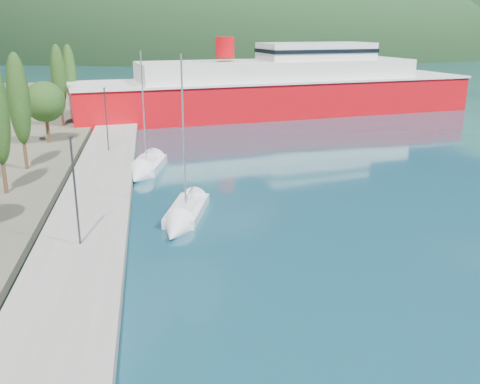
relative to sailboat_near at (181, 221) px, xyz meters
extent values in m
plane|color=#13404F|center=(3.14, 101.39, -0.29)|extent=(1400.00, 1400.00, 0.00)
cube|color=gray|center=(-5.86, 7.39, 0.11)|extent=(5.00, 88.00, 0.80)
cylinder|color=#47301E|center=(-12.37, 6.88, 1.50)|extent=(0.30, 0.30, 2.17)
cylinder|color=#47301E|center=(-12.37, 14.02, 1.49)|extent=(0.30, 0.30, 2.15)
ellipsoid|color=#224216|center=(-12.37, 14.02, 6.38)|extent=(1.80, 1.80, 7.63)
cylinder|color=#47301E|center=(-12.37, 25.00, 1.72)|extent=(0.36, 0.36, 2.62)
sphere|color=#224216|center=(-12.37, 25.00, 4.70)|extent=(4.19, 4.19, 4.19)
cylinder|color=#47301E|center=(-12.37, 35.14, 1.49)|extent=(0.30, 0.30, 2.14)
ellipsoid|color=#224216|center=(-12.37, 35.14, 6.36)|extent=(1.80, 1.80, 7.60)
cylinder|color=#47301E|center=(-12.37, 44.81, 1.45)|extent=(0.30, 0.30, 2.08)
ellipsoid|color=#224216|center=(-12.37, 44.81, 6.17)|extent=(1.80, 1.80, 7.37)
cylinder|color=#2D2D33|center=(-5.86, -4.20, 3.51)|extent=(0.12, 0.12, 6.00)
cube|color=#2D2D33|center=(-5.86, -3.95, 6.51)|extent=(0.15, 0.50, 0.12)
cylinder|color=#2D2D33|center=(-5.86, 19.56, 3.51)|extent=(0.12, 0.12, 6.00)
cube|color=#2D2D33|center=(-5.86, 19.81, 6.51)|extent=(0.15, 0.50, 0.12)
cube|color=silver|center=(0.53, 1.90, -0.06)|extent=(3.64, 6.24, 0.83)
cube|color=silver|center=(0.43, 1.52, 0.50)|extent=(1.86, 2.61, 0.32)
cylinder|color=silver|center=(0.43, 1.52, 5.43)|extent=(0.12, 0.12, 10.15)
cone|color=silver|center=(-0.49, -1.73, -0.06)|extent=(2.79, 3.22, 2.12)
cube|color=silver|center=(-2.13, 14.73, -0.02)|extent=(3.71, 6.09, 0.97)
cube|color=silver|center=(-2.22, 14.36, 0.63)|extent=(1.97, 2.55, 0.38)
cylinder|color=silver|center=(-2.22, 14.36, 5.34)|extent=(0.12, 0.12, 9.73)
cone|color=silver|center=(-2.96, 11.19, -0.02)|extent=(3.02, 3.14, 2.49)
cube|color=red|center=(16.89, 44.22, 1.92)|extent=(59.48, 21.73, 5.63)
cube|color=silver|center=(16.89, 44.22, 4.74)|extent=(59.95, 22.16, 0.30)
cube|color=silver|center=(16.89, 44.22, 5.94)|extent=(41.33, 16.66, 3.01)
cube|color=silver|center=(22.83, 45.24, 8.66)|extent=(17.35, 10.13, 2.41)
cylinder|color=red|center=(8.96, 42.86, 9.36)|extent=(2.61, 2.61, 2.81)
camera|label=1|loc=(-1.60, -32.96, 12.14)|focal=40.00mm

